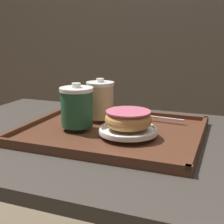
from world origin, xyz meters
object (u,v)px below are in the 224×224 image
(coffee_cup_front, at_px, (77,107))
(coffee_cup_rear, at_px, (100,100))
(spoon, at_px, (147,115))
(donut_chocolate_glazed, at_px, (128,119))

(coffee_cup_front, xyz_separation_m, coffee_cup_rear, (0.03, 0.10, 0.00))
(coffee_cup_rear, bearing_deg, spoon, 24.86)
(coffee_cup_rear, height_order, spoon, coffee_cup_rear)
(coffee_cup_rear, relative_size, spoon, 0.76)
(coffee_cup_front, height_order, spoon, coffee_cup_front)
(donut_chocolate_glazed, xyz_separation_m, spoon, (0.01, 0.17, -0.03))
(donut_chocolate_glazed, distance_m, spoon, 0.18)
(donut_chocolate_glazed, bearing_deg, coffee_cup_rear, 138.29)
(donut_chocolate_glazed, relative_size, spoon, 0.77)
(coffee_cup_front, height_order, coffee_cup_rear, same)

